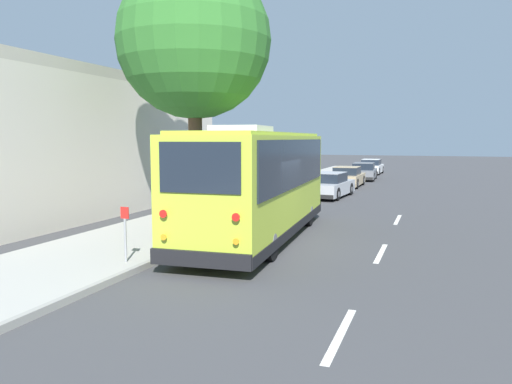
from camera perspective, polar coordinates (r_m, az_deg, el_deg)
name	(u,v)px	position (r m, az deg, el deg)	size (l,w,h in m)	color
ground_plane	(267,245)	(14.66, 1.22, -6.11)	(160.00, 160.00, 0.00)	#3D3D3F
sidewalk_slab	(151,234)	(16.31, -11.95, -4.72)	(80.00, 3.88, 0.15)	#A3A099
curb_strip	(208,238)	(15.35, -5.54, -5.30)	(80.00, 0.14, 0.15)	gray
shuttle_bus	(259,180)	(15.34, 0.29, 1.43)	(9.59, 3.17, 3.46)	#ADC633
parked_sedan_silver	(330,186)	(26.74, 8.43, 0.73)	(4.64, 1.98, 1.32)	#A8AAAF
parked_sedan_tan	(347,177)	(32.78, 10.38, 1.66)	(4.38, 1.82, 1.30)	tan
parked_sedan_gray	(364,172)	(38.40, 12.20, 2.26)	(4.37, 1.95, 1.29)	slate
parked_sedan_white	(371,167)	(44.86, 13.04, 2.79)	(4.29, 1.81, 1.30)	silver
street_tree	(196,32)	(18.53, -6.90, 17.75)	(5.41, 5.41, 9.87)	brown
sign_post_near	(125,234)	(12.40, -14.71, -4.62)	(0.06, 0.22, 1.34)	gray
sign_post_far	(160,225)	(13.72, -10.92, -3.69)	(0.06, 0.06, 1.29)	gray
building_backdrop	(52,148)	(22.68, -22.26, 4.69)	(17.46, 6.68, 5.81)	beige
lane_stripe_behind	(340,334)	(8.39, 9.62, -15.72)	(2.40, 0.14, 0.01)	silver
lane_stripe_mid	(381,253)	(14.09, 14.08, -6.80)	(2.40, 0.14, 0.01)	silver
lane_stripe_ahead	(398,220)	(19.96, 15.89, -3.05)	(2.40, 0.14, 0.01)	silver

